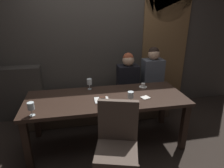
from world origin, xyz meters
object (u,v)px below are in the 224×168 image
object	(u,v)px
diner_redhead	(128,75)
wine_glass_far_left	(31,106)
dining_table	(106,103)
diner_bearded	(153,71)
dessert_plate	(102,99)
chair_near_side	(117,140)
wine_glass_end_left	(89,82)
banquette_bench	(100,107)
wine_glass_center_front	(131,95)
espresso_cup	(143,86)

from	to	relation	value
diner_redhead	wine_glass_far_left	xyz separation A→B (m)	(-1.41, -1.03, 0.06)
dining_table	diner_bearded	xyz separation A→B (m)	(0.96, 0.71, 0.19)
dessert_plate	chair_near_side	bearing A→B (deg)	-83.64
dining_table	wine_glass_far_left	size ratio (longest dim) A/B	13.41
chair_near_side	wine_glass_end_left	world-z (taller)	chair_near_side
chair_near_side	diner_redhead	bearing A→B (deg)	70.63
banquette_bench	chair_near_side	bearing A→B (deg)	-90.20
wine_glass_far_left	wine_glass_center_front	distance (m)	1.19
wine_glass_far_left	wine_glass_end_left	xyz separation A→B (m)	(0.71, 0.67, 0.00)
banquette_bench	wine_glass_far_left	distance (m)	1.52
wine_glass_far_left	dessert_plate	world-z (taller)	wine_glass_far_left
banquette_bench	diner_redhead	world-z (taller)	diner_redhead
diner_bearded	diner_redhead	bearing A→B (deg)	-178.46
banquette_bench	espresso_cup	xyz separation A→B (m)	(0.62, -0.45, 0.54)
wine_glass_far_left	wine_glass_center_front	size ratio (longest dim) A/B	1.00
dining_table	wine_glass_far_left	distance (m)	1.00
wine_glass_center_front	espresso_cup	size ratio (longest dim) A/B	1.37
espresso_cup	dessert_plate	bearing A→B (deg)	-153.60
chair_near_side	espresso_cup	xyz separation A→B (m)	(0.63, 0.98, 0.21)
wine_glass_far_left	chair_near_side	bearing A→B (deg)	-23.27
chair_near_side	dining_table	bearing A→B (deg)	89.61
chair_near_side	diner_redhead	xyz separation A→B (m)	(0.50, 1.42, 0.24)
wine_glass_center_front	dessert_plate	bearing A→B (deg)	154.92
diner_redhead	diner_bearded	distance (m)	0.46
wine_glass_center_front	wine_glass_far_left	bearing A→B (deg)	-176.22
banquette_bench	wine_glass_far_left	size ratio (longest dim) A/B	15.24
dining_table	chair_near_side	distance (m)	0.73
banquette_bench	wine_glass_end_left	xyz separation A→B (m)	(-0.20, -0.37, 0.63)
wine_glass_center_front	dessert_plate	distance (m)	0.40
wine_glass_end_left	diner_bearded	bearing A→B (deg)	18.17
wine_glass_end_left	dessert_plate	bearing A→B (deg)	-73.38
wine_glass_far_left	diner_redhead	bearing A→B (deg)	36.18
diner_bearded	banquette_bench	bearing A→B (deg)	-179.19
chair_near_side	espresso_cup	size ratio (longest dim) A/B	8.17
dining_table	espresso_cup	distance (m)	0.68
banquette_bench	chair_near_side	xyz separation A→B (m)	(-0.00, -1.42, 0.33)
diner_redhead	dessert_plate	distance (m)	0.98
wine_glass_center_front	espresso_cup	distance (m)	0.62
diner_redhead	wine_glass_end_left	bearing A→B (deg)	-152.23
dining_table	dessert_plate	size ratio (longest dim) A/B	11.58
diner_redhead	diner_bearded	bearing A→B (deg)	1.54
chair_near_side	wine_glass_far_left	bearing A→B (deg)	156.73
dining_table	espresso_cup	bearing A→B (deg)	22.28
diner_bearded	wine_glass_far_left	xyz separation A→B (m)	(-1.87, -1.05, 0.02)
espresso_cup	diner_redhead	bearing A→B (deg)	105.54
banquette_bench	wine_glass_far_left	bearing A→B (deg)	-131.62
diner_redhead	banquette_bench	bearing A→B (deg)	-179.86
diner_redhead	espresso_cup	size ratio (longest dim) A/B	6.18
wine_glass_end_left	dessert_plate	xyz separation A→B (m)	(0.13, -0.42, -0.10)
wine_glass_far_left	wine_glass_end_left	world-z (taller)	same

